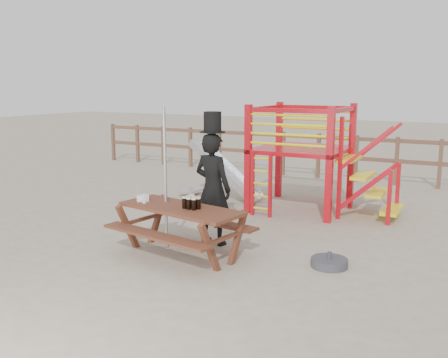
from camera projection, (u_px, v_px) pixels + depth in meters
The scene contains 10 objects.
ground at pixel (202, 261), 7.09m from camera, with size 60.00×60.00×0.00m, color tan.
back_fence at pixel (337, 152), 13.03m from camera, with size 15.09×0.09×1.20m.
playground_fort at pixel (298, 156), 9.94m from camera, with size 4.71×1.84×2.10m.
picnic_table at pixel (181, 225), 7.24m from camera, with size 2.08×1.61×0.73m.
man_with_hat at pixel (213, 186), 7.72m from camera, with size 0.69×0.50×2.07m.
metal_pole at pixel (165, 179), 7.45m from camera, with size 0.05×0.05×2.14m, color #B2B2B7.
parasol_base at pixel (329, 263), 6.85m from camera, with size 0.51×0.51×0.21m.
paper_bag at pixel (143, 198), 7.56m from camera, with size 0.18×0.14×0.08m, color white.
stout_pints at pixel (191, 202), 7.10m from camera, with size 0.27×0.26×0.17m.
empty_glasses at pixel (144, 199), 7.41m from camera, with size 0.07×0.07×0.15m.
Camera 1 is at (3.43, -5.82, 2.46)m, focal length 40.00 mm.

